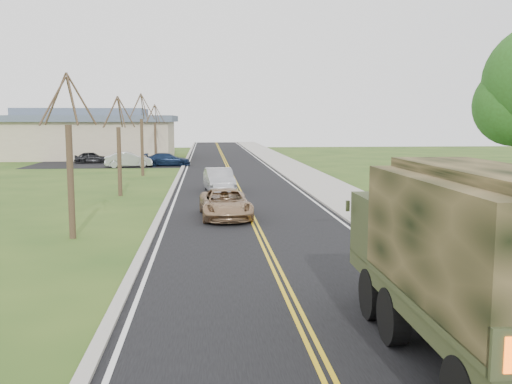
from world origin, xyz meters
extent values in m
plane|color=#274517|center=(0.00, 0.00, 0.00)|extent=(160.00, 160.00, 0.00)
cube|color=black|center=(0.00, 40.00, 0.01)|extent=(8.00, 120.00, 0.01)
cube|color=#9E998E|center=(4.15, 40.00, 0.06)|extent=(0.30, 120.00, 0.12)
cube|color=#9E998E|center=(5.90, 40.00, 0.05)|extent=(3.20, 120.00, 0.10)
cube|color=#9E998E|center=(-4.15, 40.00, 0.05)|extent=(0.30, 120.00, 0.10)
cylinder|color=#38281C|center=(-7.00, 10.00, 2.10)|extent=(0.24, 0.24, 4.20)
cylinder|color=#38281C|center=(-6.52, 10.13, 5.13)|extent=(1.01, 0.33, 1.90)
cylinder|color=#38281C|center=(-6.97, 10.62, 5.05)|extent=(0.13, 1.29, 1.74)
cylinder|color=#38281C|center=(-7.46, 10.18, 5.13)|extent=(0.98, 0.43, 1.90)
cylinder|color=#38281C|center=(-7.39, 9.52, 5.05)|extent=(0.79, 1.05, 1.77)
cylinder|color=#38281C|center=(-6.73, 9.59, 5.13)|extent=(0.58, 0.90, 1.90)
cylinder|color=#38281C|center=(-7.00, 22.00, 1.98)|extent=(0.24, 0.24, 3.96)
cylinder|color=#38281C|center=(-6.55, 22.12, 4.83)|extent=(0.96, 0.32, 1.79)
cylinder|color=#38281C|center=(-6.97, 22.58, 4.76)|extent=(0.12, 1.22, 1.65)
cylinder|color=#38281C|center=(-7.43, 22.17, 4.83)|extent=(0.93, 0.41, 1.79)
cylinder|color=#38281C|center=(-7.37, 21.55, 4.76)|extent=(0.75, 0.99, 1.67)
cylinder|color=#38281C|center=(-6.75, 21.61, 4.83)|extent=(0.55, 0.85, 1.80)
cylinder|color=#38281C|center=(-7.00, 34.00, 2.22)|extent=(0.24, 0.24, 4.44)
cylinder|color=#38281C|center=(-6.50, 34.13, 5.42)|extent=(1.07, 0.35, 2.00)
cylinder|color=#38281C|center=(-6.97, 34.65, 5.34)|extent=(0.13, 1.36, 1.84)
cylinder|color=#38281C|center=(-7.49, 34.19, 5.42)|extent=(1.03, 0.46, 2.00)
cylinder|color=#38281C|center=(-7.41, 33.49, 5.34)|extent=(0.83, 1.10, 1.87)
cylinder|color=#38281C|center=(-6.72, 33.56, 5.42)|extent=(0.61, 0.95, 2.01)
cylinder|color=#38281C|center=(-7.00, 46.00, 2.04)|extent=(0.24, 0.24, 4.08)
cylinder|color=#38281C|center=(-6.54, 46.12, 4.98)|extent=(0.99, 0.33, 1.84)
cylinder|color=#38281C|center=(-6.97, 46.60, 4.91)|extent=(0.13, 1.25, 1.69)
cylinder|color=#38281C|center=(-7.45, 46.17, 4.98)|extent=(0.95, 0.42, 1.85)
cylinder|color=#38281C|center=(-7.38, 45.53, 4.91)|extent=(0.77, 1.02, 1.72)
cylinder|color=#38281C|center=(-6.74, 45.60, 4.98)|extent=(0.57, 0.88, 1.85)
cube|color=tan|center=(-16.00, 56.00, 2.10)|extent=(20.00, 12.00, 4.20)
cube|color=#475466|center=(-16.00, 56.00, 4.50)|extent=(21.00, 13.00, 0.70)
cube|color=#475466|center=(-16.00, 56.00, 5.20)|extent=(14.00, 8.00, 0.90)
cube|color=black|center=(-10.00, 46.00, 0.01)|extent=(18.00, 10.00, 0.02)
cylinder|color=black|center=(1.59, -0.86, 0.56)|extent=(0.37, 1.13, 1.12)
cylinder|color=black|center=(3.74, -0.88, 0.56)|extent=(0.37, 1.13, 1.12)
cylinder|color=black|center=(1.61, 0.57, 0.56)|extent=(0.37, 1.13, 1.12)
cylinder|color=black|center=(3.75, 0.55, 0.56)|extent=(0.37, 1.13, 1.12)
cube|color=#353C21|center=(2.66, -1.48, 1.07)|extent=(2.53, 7.18, 0.36)
cube|color=#353C21|center=(2.69, 1.12, 1.94)|extent=(2.47, 1.97, 1.43)
cube|color=black|center=(2.70, 2.04, 2.15)|extent=(2.25, 0.11, 0.72)
cube|color=#353C21|center=(2.65, -2.35, 1.33)|extent=(2.61, 5.44, 0.15)
cube|color=black|center=(2.65, -2.35, 2.40)|extent=(2.61, 5.44, 2.04)
cube|color=black|center=(2.65, -2.35, 3.47)|extent=(1.69, 5.43, 0.26)
cube|color=#FF590C|center=(1.55, -5.11, 1.58)|extent=(0.10, 0.04, 0.46)
imported|color=#9A7857|center=(-1.19, 13.92, 0.65)|extent=(2.39, 4.77, 1.30)
imported|color=#A5A6AA|center=(-1.24, 23.14, 0.73)|extent=(1.98, 4.57, 1.46)
imported|color=black|center=(-13.50, 47.41, 0.59)|extent=(3.67, 1.99, 1.18)
imported|color=#ACADB1|center=(-9.16, 42.08, 0.71)|extent=(4.50, 2.11, 1.43)
imported|color=#0E1B36|center=(-5.65, 43.27, 0.62)|extent=(4.32, 1.83, 1.24)
camera|label=1|loc=(-2.04, -11.34, 4.38)|focal=40.00mm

